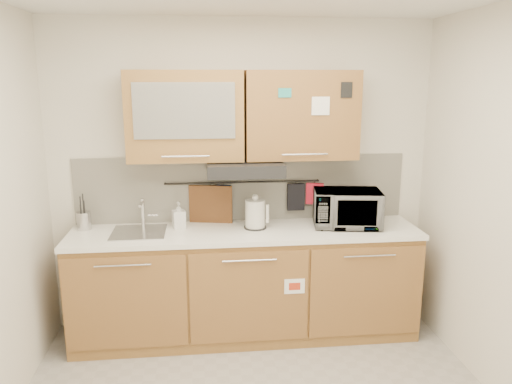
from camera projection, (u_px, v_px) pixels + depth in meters
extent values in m
plane|color=silver|center=(242.00, 176.00, 4.25)|extent=(3.20, 0.00, 3.20)
cube|color=#A97C3C|center=(246.00, 285.00, 4.15)|extent=(2.80, 0.60, 0.88)
cube|color=black|center=(246.00, 327.00, 4.24)|extent=(2.80, 0.54, 0.10)
cube|color=brown|center=(126.00, 303.00, 3.74)|extent=(0.91, 0.02, 0.74)
cylinder|color=silver|center=(123.00, 265.00, 3.65)|extent=(0.41, 0.01, 0.01)
cube|color=brown|center=(249.00, 297.00, 3.84)|extent=(0.91, 0.02, 0.74)
cylinder|color=silver|center=(250.00, 261.00, 3.75)|extent=(0.41, 0.01, 0.01)
cube|color=brown|center=(367.00, 292.00, 3.94)|extent=(0.91, 0.02, 0.74)
cylinder|color=silver|center=(370.00, 256.00, 3.85)|extent=(0.41, 0.01, 0.01)
cube|color=white|center=(246.00, 232.00, 4.04)|extent=(2.82, 0.62, 0.04)
cube|color=silver|center=(242.00, 188.00, 4.26)|extent=(2.80, 0.02, 0.56)
cube|color=#A97C3C|center=(185.00, 116.00, 3.91)|extent=(0.90, 0.35, 0.70)
cube|color=silver|center=(184.00, 111.00, 3.72)|extent=(0.76, 0.02, 0.42)
cube|color=brown|center=(300.00, 115.00, 4.01)|extent=(0.90, 0.35, 0.70)
cube|color=white|center=(321.00, 106.00, 3.83)|extent=(0.14, 0.00, 0.14)
cube|color=black|center=(245.00, 168.00, 3.98)|extent=(0.60, 0.46, 0.10)
cube|color=silver|center=(139.00, 234.00, 3.95)|extent=(0.42, 0.40, 0.03)
cylinder|color=silver|center=(143.00, 213.00, 4.08)|extent=(0.03, 0.03, 0.24)
cylinder|color=silver|center=(141.00, 204.00, 3.98)|extent=(0.02, 0.18, 0.02)
cylinder|color=black|center=(243.00, 182.00, 4.21)|extent=(1.30, 0.02, 0.02)
cylinder|color=#B7B6BB|center=(84.00, 221.00, 4.03)|extent=(0.15, 0.15, 0.15)
cylinder|color=black|center=(81.00, 213.00, 4.03)|extent=(0.01, 0.01, 0.27)
cylinder|color=black|center=(85.00, 215.00, 4.01)|extent=(0.01, 0.01, 0.24)
cylinder|color=black|center=(84.00, 211.00, 4.04)|extent=(0.01, 0.01, 0.29)
cylinder|color=black|center=(81.00, 217.00, 4.01)|extent=(0.01, 0.01, 0.21)
cylinder|color=silver|center=(255.00, 214.00, 4.06)|extent=(0.20, 0.20, 0.24)
sphere|color=silver|center=(255.00, 197.00, 4.02)|extent=(0.05, 0.05, 0.05)
cube|color=silver|center=(268.00, 213.00, 4.04)|extent=(0.03, 0.04, 0.15)
cylinder|color=black|center=(255.00, 227.00, 4.08)|extent=(0.18, 0.18, 0.01)
cube|color=black|center=(346.00, 218.00, 4.07)|extent=(0.24, 0.17, 0.17)
cube|color=black|center=(342.00, 209.00, 4.05)|extent=(0.08, 0.11, 0.01)
cube|color=black|center=(351.00, 208.00, 4.07)|extent=(0.08, 0.11, 0.01)
imported|color=#999999|center=(347.00, 208.00, 4.11)|extent=(0.59, 0.44, 0.30)
imported|color=#999999|center=(179.00, 215.00, 4.06)|extent=(0.12, 0.12, 0.22)
cube|color=brown|center=(211.00, 212.00, 4.22)|extent=(0.36, 0.10, 0.45)
cube|color=#204493|center=(224.00, 197.00, 4.20)|extent=(0.12, 0.06, 0.20)
cube|color=black|center=(296.00, 197.00, 4.27)|extent=(0.15, 0.04, 0.23)
cube|color=red|center=(315.00, 194.00, 4.29)|extent=(0.15, 0.06, 0.18)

